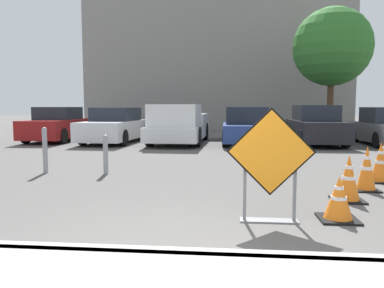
{
  "coord_description": "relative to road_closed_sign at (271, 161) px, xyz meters",
  "views": [
    {
      "loc": [
        0.5,
        -3.47,
        1.53
      ],
      "look_at": [
        -0.45,
        6.53,
        0.52
      ],
      "focal_mm": 35.0,
      "sensor_mm": 36.0,
      "label": 1
    }
  ],
  "objects": [
    {
      "name": "traffic_cone_nearest",
      "position": [
        0.94,
        0.2,
        -0.53
      ],
      "size": [
        0.51,
        0.51,
        0.6
      ],
      "color": "black",
      "rests_on": "ground_plane"
    },
    {
      "name": "ground_plane",
      "position": [
        -1.07,
        8.57,
        -0.82
      ],
      "size": [
        96.0,
        96.0,
        0.0
      ],
      "primitive_type": "plane",
      "color": "#565451"
    },
    {
      "name": "street_tree_behind_lot",
      "position": [
        4.67,
        14.96,
        3.7
      ],
      "size": [
        3.93,
        3.93,
        6.5
      ],
      "color": "#513823",
      "rests_on": "ground_plane"
    },
    {
      "name": "parked_car_fourth",
      "position": [
        2.98,
        10.59,
        -0.1
      ],
      "size": [
        1.82,
        4.14,
        1.58
      ],
      "rotation": [
        0.0,
        0.0,
        3.15
      ],
      "color": "black",
      "rests_on": "ground_plane"
    },
    {
      "name": "traffic_cone_third",
      "position": [
        1.97,
        2.1,
        -0.42
      ],
      "size": [
        0.45,
        0.45,
        0.83
      ],
      "color": "black",
      "rests_on": "ground_plane"
    },
    {
      "name": "parked_car_second",
      "position": [
        -5.33,
        10.72,
        -0.13
      ],
      "size": [
        2.1,
        4.64,
        1.49
      ],
      "rotation": [
        0.0,
        0.0,
        3.08
      ],
      "color": "silver",
      "rests_on": "ground_plane"
    },
    {
      "name": "curb_lip",
      "position": [
        -1.07,
        -1.43,
        -0.75
      ],
      "size": [
        23.86,
        0.2,
        0.14
      ],
      "color": "#999993",
      "rests_on": "ground_plane"
    },
    {
      "name": "pickup_truck",
      "position": [
        -2.58,
        10.41,
        -0.09
      ],
      "size": [
        2.22,
        5.32,
        1.61
      ],
      "rotation": [
        0.0,
        0.0,
        3.11
      ],
      "color": "silver",
      "rests_on": "ground_plane"
    },
    {
      "name": "traffic_cone_second",
      "position": [
        1.4,
        1.27,
        -0.45
      ],
      "size": [
        0.49,
        0.49,
        0.76
      ],
      "color": "black",
      "rests_on": "ground_plane"
    },
    {
      "name": "road_closed_sign",
      "position": [
        0.0,
        0.0,
        0.0
      ],
      "size": [
        1.15,
        0.2,
        1.52
      ],
      "color": "black",
      "rests_on": "ground_plane"
    },
    {
      "name": "bollard_nearest",
      "position": [
        -3.31,
        3.29,
        -0.35
      ],
      "size": [
        0.12,
        0.12,
        0.9
      ],
      "color": "gray",
      "rests_on": "ground_plane"
    },
    {
      "name": "building_facade_backdrop",
      "position": [
        -1.38,
        22.13,
        3.64
      ],
      "size": [
        17.68,
        5.0,
        8.93
      ],
      "color": "gray",
      "rests_on": "ground_plane"
    },
    {
      "name": "parked_car_nearest",
      "position": [
        -8.11,
        11.14,
        -0.12
      ],
      "size": [
        1.8,
        4.2,
        1.51
      ],
      "rotation": [
        0.0,
        0.0,
        3.15
      ],
      "color": "maroon",
      "rests_on": "ground_plane"
    },
    {
      "name": "parked_car_third",
      "position": [
        0.21,
        10.83,
        -0.14
      ],
      "size": [
        1.94,
        4.55,
        1.51
      ],
      "rotation": [
        0.0,
        0.0,
        3.14
      ],
      "color": "navy",
      "rests_on": "ground_plane"
    },
    {
      "name": "bollard_second",
      "position": [
        -4.74,
        3.29,
        -0.27
      ],
      "size": [
        0.12,
        0.12,
        1.06
      ],
      "color": "gray",
      "rests_on": "ground_plane"
    },
    {
      "name": "traffic_cone_fourth",
      "position": [
        2.53,
        2.92,
        -0.42
      ],
      "size": [
        0.47,
        0.47,
        0.82
      ],
      "color": "black",
      "rests_on": "ground_plane"
    }
  ]
}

